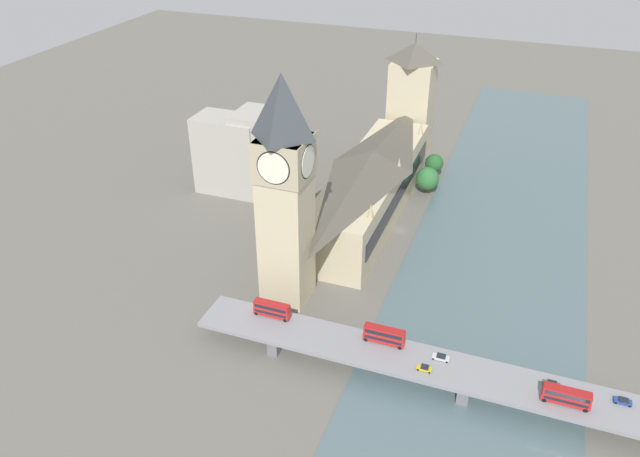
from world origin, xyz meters
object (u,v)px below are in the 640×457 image
(double_decker_bus_lead, at_px, (272,309))
(car_southbound_mid, at_px, (425,368))
(double_decker_bus_rear, at_px, (567,396))
(car_northbound_tail, at_px, (552,384))
(car_northbound_mid, at_px, (623,401))
(double_decker_bus_mid, at_px, (384,335))
(parliament_hall, at_px, (372,184))
(car_northbound_lead, at_px, (441,357))
(clock_tower, at_px, (285,188))
(road_bridge, at_px, (467,376))
(victoria_tower, at_px, (411,100))

(double_decker_bus_lead, bearing_deg, car_southbound_mid, 172.07)
(double_decker_bus_rear, xyz_separation_m, car_northbound_tail, (3.35, -5.16, -1.96))
(double_decker_bus_rear, relative_size, car_northbound_mid, 2.79)
(double_decker_bus_mid, bearing_deg, car_northbound_mid, 179.09)
(parliament_hall, distance_m, double_decker_bus_rear, 111.57)
(parliament_hall, distance_m, double_decker_bus_lead, 78.18)
(parliament_hall, bearing_deg, double_decker_bus_mid, 108.78)
(double_decker_bus_mid, bearing_deg, car_northbound_tail, 178.78)
(double_decker_bus_mid, xyz_separation_m, car_northbound_lead, (-15.89, 1.11, -2.06))
(clock_tower, xyz_separation_m, car_northbound_lead, (-52.11, 19.31, -31.54))
(road_bridge, xyz_separation_m, car_southbound_mid, (10.72, 2.92, 1.82))
(clock_tower, bearing_deg, car_northbound_tail, 166.56)
(road_bridge, height_order, double_decker_bus_lead, double_decker_bus_lead)
(parliament_hall, distance_m, car_northbound_mid, 117.29)
(road_bridge, height_order, double_decker_bus_mid, double_decker_bus_mid)
(double_decker_bus_mid, relative_size, double_decker_bus_rear, 1.01)
(car_northbound_lead, bearing_deg, double_decker_bus_rear, 170.97)
(victoria_tower, bearing_deg, car_northbound_lead, 106.76)
(victoria_tower, relative_size, double_decker_bus_lead, 5.13)
(victoria_tower, distance_m, double_decker_bus_mid, 142.96)
(double_decker_bus_lead, distance_m, car_southbound_mid, 46.50)
(double_decker_bus_rear, height_order, car_northbound_tail, double_decker_bus_rear)
(car_northbound_lead, relative_size, car_southbound_mid, 1.16)
(victoria_tower, bearing_deg, road_bridge, 109.22)
(double_decker_bus_lead, xyz_separation_m, double_decker_bus_mid, (-33.32, -0.12, 0.17))
(victoria_tower, height_order, double_decker_bus_lead, victoria_tower)
(clock_tower, xyz_separation_m, double_decker_bus_lead, (-2.90, 18.32, -29.64))
(double_decker_bus_mid, distance_m, car_northbound_lead, 16.06)
(parliament_hall, distance_m, double_decker_bus_mid, 82.11)
(double_decker_bus_rear, bearing_deg, parliament_hall, -48.68)
(victoria_tower, bearing_deg, parliament_hall, 90.05)
(car_northbound_mid, bearing_deg, double_decker_bus_rear, 21.20)
(parliament_hall, relative_size, car_northbound_tail, 23.74)
(road_bridge, xyz_separation_m, double_decker_bus_mid, (23.42, -3.61, 3.94))
(double_decker_bus_lead, relative_size, car_northbound_lead, 2.42)
(clock_tower, xyz_separation_m, road_bridge, (-59.64, 21.81, -33.42))
(parliament_hall, relative_size, car_southbound_mid, 25.11)
(parliament_hall, distance_m, clock_tower, 65.32)
(double_decker_bus_lead, distance_m, car_northbound_mid, 93.78)
(road_bridge, bearing_deg, double_decker_bus_mid, -8.76)
(victoria_tower, distance_m, car_northbound_tail, 158.17)
(double_decker_bus_lead, bearing_deg, car_northbound_tail, 179.40)
(double_decker_bus_mid, distance_m, car_northbound_tail, 43.92)
(car_northbound_lead, bearing_deg, parliament_hall, -61.76)
(double_decker_bus_lead, height_order, car_northbound_tail, double_decker_bus_lead)
(parliament_hall, height_order, victoria_tower, victoria_tower)
(road_bridge, distance_m, car_northbound_tail, 20.69)
(clock_tower, height_order, double_decker_bus_lead, clock_tower)
(car_northbound_mid, bearing_deg, double_decker_bus_lead, -0.51)
(parliament_hall, height_order, double_decker_bus_lead, parliament_hall)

